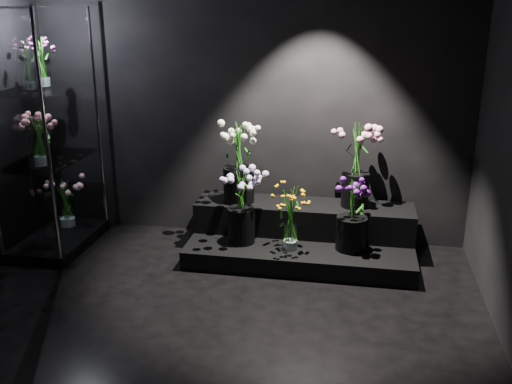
# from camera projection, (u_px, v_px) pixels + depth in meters

# --- Properties ---
(floor) EXTENTS (4.00, 4.00, 0.00)m
(floor) POSITION_uv_depth(u_px,v_px,m) (192.00, 348.00, 3.72)
(floor) COLOR black
(floor) RESTS_ON ground
(wall_back) EXTENTS (4.00, 0.00, 4.00)m
(wall_back) POSITION_uv_depth(u_px,v_px,m) (249.00, 89.00, 5.14)
(wall_back) COLOR black
(wall_back) RESTS_ON floor
(display_riser) EXTENTS (1.95, 0.86, 0.43)m
(display_riser) POSITION_uv_depth(u_px,v_px,m) (302.00, 235.00, 5.07)
(display_riser) COLOR black
(display_riser) RESTS_ON floor
(display_case) EXTENTS (0.58, 0.96, 2.12)m
(display_case) POSITION_uv_depth(u_px,v_px,m) (46.00, 133.00, 4.98)
(display_case) COLOR black
(display_case) RESTS_ON floor
(bouquet_orange_bells) EXTENTS (0.35, 0.35, 0.56)m
(bouquet_orange_bells) POSITION_uv_depth(u_px,v_px,m) (291.00, 217.00, 4.74)
(bouquet_orange_bells) COLOR white
(bouquet_orange_bells) RESTS_ON display_riser
(bouquet_lilac) EXTENTS (0.47, 0.47, 0.64)m
(bouquet_lilac) POSITION_uv_depth(u_px,v_px,m) (241.00, 201.00, 4.85)
(bouquet_lilac) COLOR black
(bouquet_lilac) RESTS_ON display_riser
(bouquet_purple) EXTENTS (0.36, 0.36, 0.60)m
(bouquet_purple) POSITION_uv_depth(u_px,v_px,m) (352.00, 214.00, 4.72)
(bouquet_purple) COLOR black
(bouquet_purple) RESTS_ON display_riser
(bouquet_cream_roses) EXTENTS (0.48, 0.48, 0.72)m
(bouquet_cream_roses) POSITION_uv_depth(u_px,v_px,m) (239.00, 159.00, 5.04)
(bouquet_cream_roses) COLOR black
(bouquet_cream_roses) RESTS_ON display_riser
(bouquet_pink_roses) EXTENTS (0.38, 0.38, 0.73)m
(bouquet_pink_roses) POSITION_uv_depth(u_px,v_px,m) (357.00, 160.00, 4.92)
(bouquet_pink_roses) COLOR black
(bouquet_pink_roses) RESTS_ON display_riser
(bouquet_case_pink) EXTENTS (0.35, 0.35, 0.43)m
(bouquet_case_pink) POSITION_uv_depth(u_px,v_px,m) (39.00, 139.00, 4.80)
(bouquet_case_pink) COLOR white
(bouquet_case_pink) RESTS_ON display_case
(bouquet_case_magenta) EXTENTS (0.25, 0.25, 0.41)m
(bouquet_case_magenta) POSITION_uv_depth(u_px,v_px,m) (41.00, 62.00, 4.90)
(bouquet_case_magenta) COLOR white
(bouquet_case_magenta) RESTS_ON display_case
(bouquet_case_base_pink) EXTENTS (0.40, 0.40, 0.47)m
(bouquet_case_base_pink) POSITION_uv_depth(u_px,v_px,m) (66.00, 202.00, 5.42)
(bouquet_case_base_pink) COLOR white
(bouquet_case_base_pink) RESTS_ON display_case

